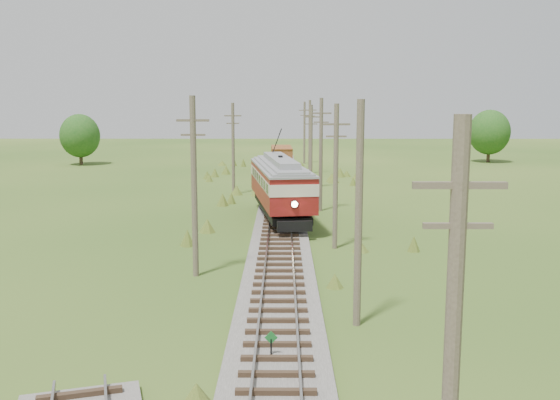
{
  "coord_description": "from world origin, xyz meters",
  "views": [
    {
      "loc": [
        0.2,
        -18.49,
        8.7
      ],
      "look_at": [
        0.0,
        20.92,
        2.47
      ],
      "focal_mm": 40.0,
      "sensor_mm": 36.0,
      "label": 1
    }
  ],
  "objects_px": {
    "switch_marker": "(271,344)",
    "gondola": "(282,156)",
    "streetcar": "(280,182)",
    "gravel_pile": "(309,174)"
  },
  "relations": [
    {
      "from": "gravel_pile",
      "to": "streetcar",
      "type": "bearing_deg",
      "value": -97.09
    },
    {
      "from": "gondola",
      "to": "gravel_pile",
      "type": "distance_m",
      "value": 8.44
    },
    {
      "from": "streetcar",
      "to": "gravel_pile",
      "type": "height_order",
      "value": "streetcar"
    },
    {
      "from": "streetcar",
      "to": "gravel_pile",
      "type": "relative_size",
      "value": 4.34
    },
    {
      "from": "switch_marker",
      "to": "gravel_pile",
      "type": "distance_m",
      "value": 50.76
    },
    {
      "from": "streetcar",
      "to": "gondola",
      "type": "xyz_separation_m",
      "value": [
        -0.0,
        33.1,
        -0.92
      ]
    },
    {
      "from": "streetcar",
      "to": "gondola",
      "type": "bearing_deg",
      "value": 82.18
    },
    {
      "from": "switch_marker",
      "to": "streetcar",
      "type": "relative_size",
      "value": 0.08
    },
    {
      "from": "gondola",
      "to": "gravel_pile",
      "type": "xyz_separation_m",
      "value": [
        3.16,
        -7.7,
        -1.42
      ]
    },
    {
      "from": "switch_marker",
      "to": "gondola",
      "type": "bearing_deg",
      "value": 89.8
    }
  ]
}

